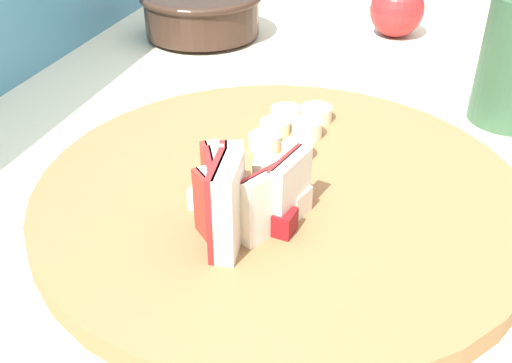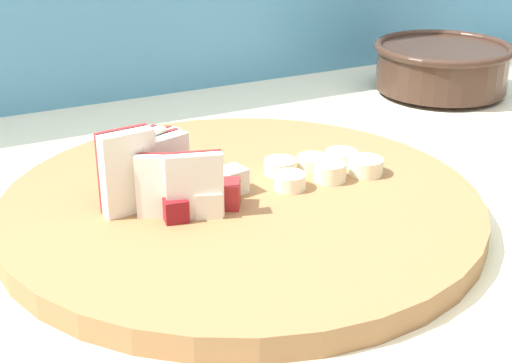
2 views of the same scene
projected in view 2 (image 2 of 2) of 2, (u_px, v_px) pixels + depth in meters
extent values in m
cube|color=#4C8EB2|center=(198.00, 229.00, 1.05)|extent=(2.40, 0.04, 1.39)
cylinder|color=olive|center=(241.00, 207.00, 0.62)|extent=(0.39, 0.39, 0.02)
cube|color=#A32323|center=(161.00, 184.00, 0.57)|extent=(0.03, 0.02, 0.05)
cube|color=white|center=(160.00, 187.00, 0.57)|extent=(0.04, 0.03, 0.05)
cube|color=#A32323|center=(194.00, 184.00, 0.57)|extent=(0.04, 0.02, 0.05)
cube|color=white|center=(194.00, 186.00, 0.57)|extent=(0.04, 0.02, 0.05)
cube|color=#A32323|center=(124.00, 169.00, 0.58)|extent=(0.04, 0.01, 0.07)
cube|color=#EFE5CC|center=(128.00, 172.00, 0.57)|extent=(0.04, 0.02, 0.07)
cube|color=#A32323|center=(158.00, 167.00, 0.60)|extent=(0.04, 0.02, 0.05)
cube|color=white|center=(164.00, 170.00, 0.59)|extent=(0.05, 0.02, 0.05)
cube|color=#B22D23|center=(154.00, 163.00, 0.61)|extent=(0.04, 0.03, 0.05)
cube|color=beige|center=(161.00, 165.00, 0.61)|extent=(0.04, 0.03, 0.05)
cube|color=#A32323|center=(140.00, 166.00, 0.60)|extent=(0.04, 0.02, 0.06)
cube|color=white|center=(146.00, 168.00, 0.59)|extent=(0.04, 0.03, 0.06)
cube|color=#B22D23|center=(125.00, 174.00, 0.59)|extent=(0.03, 0.03, 0.05)
cube|color=white|center=(132.00, 175.00, 0.59)|extent=(0.03, 0.03, 0.05)
cube|color=white|center=(207.00, 174.00, 0.63)|extent=(0.02, 0.02, 0.02)
cube|color=white|center=(218.00, 189.00, 0.61)|extent=(0.02, 0.02, 0.02)
cube|color=beige|center=(232.00, 180.00, 0.62)|extent=(0.02, 0.02, 0.02)
cube|color=#EFE5CC|center=(164.00, 176.00, 0.63)|extent=(0.02, 0.02, 0.02)
cube|color=beige|center=(208.00, 202.00, 0.58)|extent=(0.03, 0.03, 0.02)
cube|color=#A32323|center=(226.00, 194.00, 0.59)|extent=(0.03, 0.03, 0.02)
cube|color=#A32323|center=(178.00, 177.00, 0.62)|extent=(0.02, 0.02, 0.02)
cube|color=maroon|center=(176.00, 209.00, 0.57)|extent=(0.02, 0.02, 0.02)
cylinder|color=#F4EAC6|center=(290.00, 181.00, 0.62)|extent=(0.03, 0.03, 0.01)
cylinder|color=beige|center=(330.00, 172.00, 0.64)|extent=(0.03, 0.03, 0.02)
cylinder|color=beige|center=(366.00, 166.00, 0.65)|extent=(0.03, 0.03, 0.01)
cylinder|color=#F4EAC6|center=(280.00, 167.00, 0.65)|extent=(0.03, 0.03, 0.01)
cylinder|color=beige|center=(313.00, 162.00, 0.67)|extent=(0.03, 0.03, 0.01)
cylinder|color=white|center=(346.00, 157.00, 0.67)|extent=(0.03, 0.03, 0.01)
cylinder|color=#382319|center=(439.00, 91.00, 0.94)|extent=(0.09, 0.09, 0.01)
cylinder|color=#382319|center=(442.00, 68.00, 0.93)|extent=(0.16, 0.16, 0.05)
torus|color=#382319|center=(444.00, 48.00, 0.92)|extent=(0.17, 0.17, 0.01)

